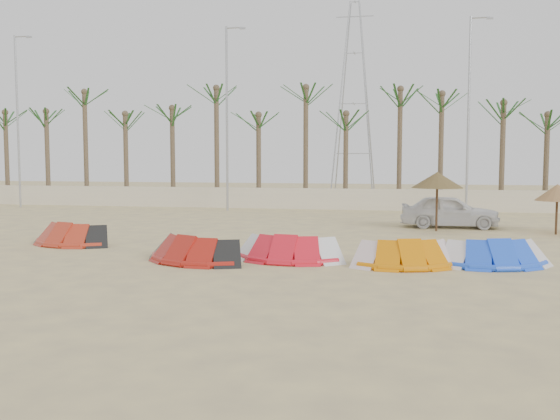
% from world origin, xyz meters
% --- Properties ---
extents(ground, '(120.00, 120.00, 0.00)m').
position_xyz_m(ground, '(0.00, 0.00, 0.00)').
color(ground, '#DCC57D').
rests_on(ground, ground).
extents(boundary_wall, '(60.00, 0.30, 1.30)m').
position_xyz_m(boundary_wall, '(0.00, 22.00, 0.65)').
color(boundary_wall, beige).
rests_on(boundary_wall, ground).
extents(palm_line, '(52.00, 4.00, 7.70)m').
position_xyz_m(palm_line, '(0.67, 23.50, 6.44)').
color(palm_line, brown).
rests_on(palm_line, ground).
extents(lamp_a, '(1.25, 0.14, 11.00)m').
position_xyz_m(lamp_a, '(-19.96, 20.00, 5.77)').
color(lamp_a, '#A5A8AD').
rests_on(lamp_a, ground).
extents(lamp_b, '(1.25, 0.14, 11.00)m').
position_xyz_m(lamp_b, '(-5.96, 20.00, 5.77)').
color(lamp_b, '#A5A8AD').
rests_on(lamp_b, ground).
extents(lamp_c, '(1.25, 0.14, 11.00)m').
position_xyz_m(lamp_c, '(8.04, 20.00, 5.77)').
color(lamp_c, '#A5A8AD').
rests_on(lamp_c, ground).
extents(pylon, '(3.00, 3.00, 14.00)m').
position_xyz_m(pylon, '(1.00, 28.00, 0.00)').
color(pylon, '#A5A8AD').
rests_on(pylon, ground).
extents(kite_red_left, '(3.65, 2.28, 0.90)m').
position_xyz_m(kite_red_left, '(-7.65, 4.76, 0.42)').
color(kite_red_left, '#B02E19').
rests_on(kite_red_left, ground).
extents(kite_red_mid, '(3.95, 2.74, 0.90)m').
position_xyz_m(kite_red_mid, '(-1.92, 2.03, 0.42)').
color(kite_red_mid, '#A21A11').
rests_on(kite_red_mid, ground).
extents(kite_red_right, '(3.53, 1.88, 0.90)m').
position_xyz_m(kite_red_right, '(0.95, 2.76, 0.42)').
color(kite_red_right, red).
rests_on(kite_red_right, ground).
extents(kite_orange, '(3.47, 2.23, 0.90)m').
position_xyz_m(kite_orange, '(4.60, 2.39, 0.42)').
color(kite_orange, orange).
rests_on(kite_orange, ground).
extents(kite_blue, '(3.52, 2.23, 0.90)m').
position_xyz_m(kite_blue, '(7.19, 2.97, 0.42)').
color(kite_blue, blue).
rests_on(kite_blue, ground).
extents(parasol_left, '(2.24, 2.24, 2.61)m').
position_xyz_m(parasol_left, '(5.93, 11.55, 2.25)').
color(parasol_left, '#4C331E').
rests_on(parasol_left, ground).
extents(parasol_mid, '(1.82, 1.82, 2.13)m').
position_xyz_m(parasol_mid, '(10.81, 11.29, 1.77)').
color(parasol_mid, '#4C331E').
rests_on(parasol_mid, ground).
extents(car, '(4.45, 1.80, 1.51)m').
position_xyz_m(car, '(6.59, 13.11, 0.76)').
color(car, white).
rests_on(car, ground).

